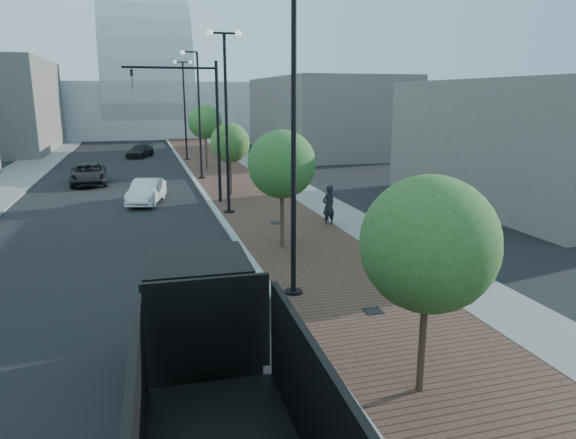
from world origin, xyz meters
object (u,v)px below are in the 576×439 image
object	(u,v)px
white_sedan	(146,192)
pedestrian	(329,206)
dump_truck	(214,397)
dark_car_mid	(88,174)

from	to	relation	value
white_sedan	pedestrian	world-z (taller)	pedestrian
dump_truck	pedestrian	world-z (taller)	dump_truck
dark_car_mid	dump_truck	bearing A→B (deg)	-85.54
white_sedan	dark_car_mid	size ratio (longest dim) A/B	0.82
white_sedan	pedestrian	size ratio (longest dim) A/B	2.10
white_sedan	pedestrian	xyz separation A→B (m)	(8.30, -8.01, 0.31)
dump_truck	white_sedan	bearing A→B (deg)	93.60
white_sedan	pedestrian	bearing A→B (deg)	-29.69
dump_truck	dark_car_mid	world-z (taller)	dump_truck
dump_truck	white_sedan	world-z (taller)	dump_truck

